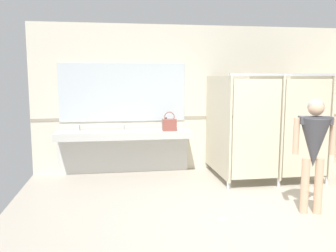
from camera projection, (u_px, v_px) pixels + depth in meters
ground_plane at (253, 227)px, 4.49m from camera, size 6.57×6.21×0.10m
wall_back at (200, 98)px, 7.09m from camera, size 6.57×0.12×2.86m
wall_back_tile_band at (201, 117)px, 7.08m from camera, size 6.57×0.01×0.06m
vanity_counter at (124, 142)px, 6.71m from camera, size 2.52×0.53×0.97m
mirror_panel at (123, 92)px, 6.77m from camera, size 2.42×0.02×1.11m
bathroom_stalls at (268, 125)px, 6.32m from camera, size 1.84×1.46×1.91m
person_standing at (314, 143)px, 4.69m from camera, size 0.55×0.48×1.57m
handbag at (169, 124)px, 6.58m from camera, size 0.26×0.14×0.36m
soap_dispenser at (166, 124)px, 6.86m from camera, size 0.07×0.07×0.22m
floor_drain_cover at (222, 219)px, 4.61m from camera, size 0.14×0.14×0.01m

